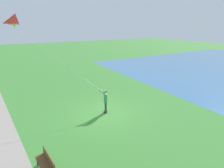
% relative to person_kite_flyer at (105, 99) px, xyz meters
% --- Properties ---
extents(ground_plane, '(120.00, 120.00, 0.00)m').
position_rel_person_kite_flyer_xyz_m(ground_plane, '(0.04, -0.05, -1.05)').
color(ground_plane, '#3D7F33').
extents(person_kite_flyer, '(0.62, 0.54, 1.83)m').
position_rel_person_kite_flyer_xyz_m(person_kite_flyer, '(0.00, 0.00, 0.00)').
color(person_kite_flyer, '#232328').
rests_on(person_kite_flyer, ground).
extents(flying_kite, '(5.00, 3.50, 5.07)m').
position_rel_person_kite_flyer_xyz_m(flying_kite, '(4.76, -3.02, 5.32)').
color(flying_kite, red).
extents(park_bench_near_walkway, '(0.61, 1.54, 0.88)m').
position_rel_person_kite_flyer_xyz_m(park_bench_near_walkway, '(4.88, 3.75, -0.54)').
color(park_bench_near_walkway, brown).
rests_on(park_bench_near_walkway, ground).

